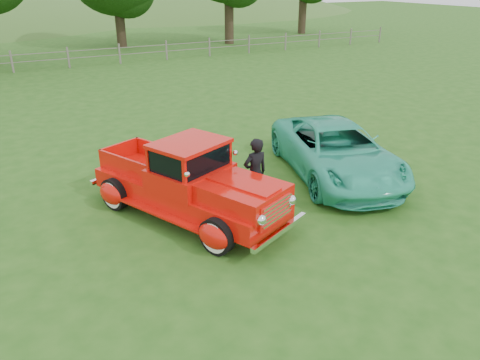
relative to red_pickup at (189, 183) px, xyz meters
name	(u,v)px	position (x,y,z in m)	size (l,w,h in m)	color
ground	(258,242)	(0.76, -1.76, -0.80)	(140.00, 140.00, 0.00)	#215115
fence_line	(68,57)	(0.76, 20.24, -0.19)	(48.00, 0.12, 1.20)	#696359
red_pickup	(189,183)	(0.00, 0.00, 0.00)	(3.65, 5.26, 1.78)	black
teal_sedan	(336,151)	(4.34, 0.28, -0.08)	(2.36, 5.12, 1.42)	#2DB792
man	(255,173)	(1.51, -0.31, 0.05)	(0.62, 0.40, 1.69)	black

